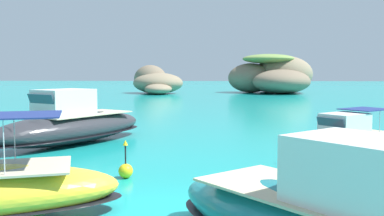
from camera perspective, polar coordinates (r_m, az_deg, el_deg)
ground_plane at (r=12.46m, az=-5.12°, el=-14.21°), size 400.00×400.00×0.00m
islet_large at (r=88.08m, az=11.03°, el=4.20°), size 20.49×20.03×7.82m
islet_small at (r=84.00m, az=-4.97°, el=3.48°), size 12.39×13.64×5.61m
motorboat_charcoal at (r=25.22m, az=-15.90°, el=-2.27°), size 8.05×10.80×3.13m
motorboat_red at (r=21.26m, az=20.25°, el=-4.50°), size 7.08×6.44×2.32m
channel_buoy at (r=16.68m, az=-8.89°, el=-8.16°), size 0.56×0.56×1.48m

